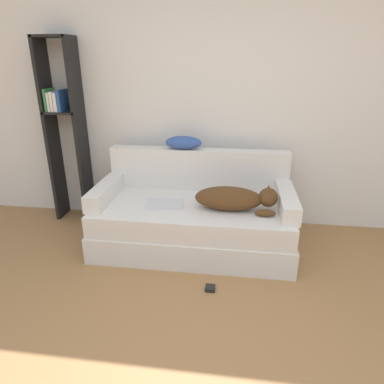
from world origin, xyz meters
name	(u,v)px	position (x,y,z in m)	size (l,w,h in m)	color
wall_back	(222,97)	(0.00, 2.33, 1.35)	(7.97, 0.06, 2.70)	silver
couch	(193,225)	(-0.20, 1.66, 0.22)	(1.84, 0.93, 0.45)	silver
couch_backrest	(199,169)	(-0.20, 2.05, 0.66)	(1.80, 0.15, 0.42)	silver
couch_arm_left	(106,191)	(-1.04, 1.65, 0.53)	(0.15, 0.74, 0.15)	silver
couch_arm_right	(287,201)	(0.64, 1.65, 0.53)	(0.15, 0.74, 0.15)	silver
dog	(235,198)	(0.18, 1.56, 0.56)	(0.73, 0.25, 0.24)	#513319
laptop	(165,204)	(-0.45, 1.58, 0.46)	(0.38, 0.29, 0.02)	silver
throw_pillow	(184,143)	(-0.35, 2.04, 0.94)	(0.36, 0.17, 0.13)	#335199
bookshelf	(64,125)	(-1.64, 2.15, 1.06)	(0.37, 0.26, 1.92)	black
power_adapter	(210,288)	(0.02, 1.00, 0.02)	(0.08, 0.08, 0.03)	black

